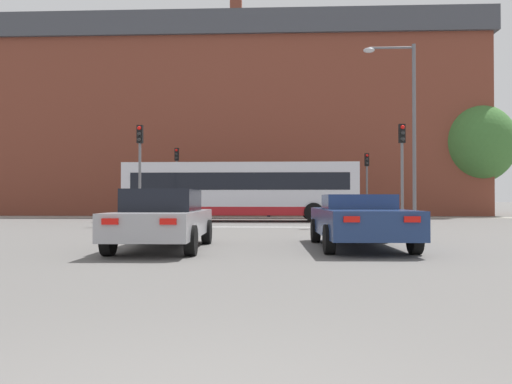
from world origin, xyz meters
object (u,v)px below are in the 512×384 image
(traffic_light_far_left, at_px, (177,171))
(traffic_light_near_right, at_px, (402,158))
(car_roadster_right, at_px, (359,220))
(pedestrian_waiting, at_px, (269,202))
(traffic_light_far_right, at_px, (367,174))
(street_lamp_junction, at_px, (406,116))
(bus_crossing_lead, at_px, (241,190))
(car_saloon_left, at_px, (163,218))
(traffic_light_near_left, at_px, (140,158))

(traffic_light_far_left, bearing_deg, traffic_light_near_right, -40.72)
(car_roadster_right, height_order, pedestrian_waiting, pedestrian_waiting)
(traffic_light_far_right, xyz_separation_m, street_lamp_junction, (0.14, -8.95, 2.18))
(bus_crossing_lead, bearing_deg, traffic_light_far_left, -135.28)
(car_saloon_left, bearing_deg, traffic_light_near_left, 107.13)
(car_saloon_left, distance_m, traffic_light_far_right, 21.49)
(car_roadster_right, xyz_separation_m, bus_crossing_lead, (-3.97, 14.68, 1.00))
(traffic_light_far_right, bearing_deg, traffic_light_near_right, -91.74)
(car_roadster_right, bearing_deg, traffic_light_far_right, 77.94)
(traffic_light_near_left, relative_size, traffic_light_far_right, 1.10)
(car_saloon_left, height_order, traffic_light_far_right, traffic_light_far_right)
(traffic_light_near_left, height_order, pedestrian_waiting, traffic_light_near_left)
(traffic_light_near_left, bearing_deg, car_saloon_left, -71.42)
(street_lamp_junction, bearing_deg, traffic_light_far_right, 90.90)
(bus_crossing_lead, bearing_deg, traffic_light_near_left, -38.72)
(traffic_light_far_right, bearing_deg, car_saloon_left, -112.74)
(car_roadster_right, bearing_deg, traffic_light_near_left, 128.81)
(bus_crossing_lead, height_order, traffic_light_far_left, traffic_light_far_left)
(traffic_light_near_right, xyz_separation_m, traffic_light_far_right, (0.31, 10.07, -0.19))
(car_saloon_left, bearing_deg, traffic_light_near_right, 49.05)
(traffic_light_near_right, relative_size, traffic_light_far_right, 1.08)
(traffic_light_near_left, distance_m, pedestrian_waiting, 12.72)
(traffic_light_far_left, height_order, street_lamp_junction, street_lamp_junction)
(traffic_light_near_left, bearing_deg, bus_crossing_lead, 51.28)
(street_lamp_junction, relative_size, pedestrian_waiting, 4.81)
(pedestrian_waiting, bearing_deg, street_lamp_junction, -117.92)
(traffic_light_near_right, distance_m, traffic_light_far_right, 10.08)
(street_lamp_junction, bearing_deg, pedestrian_waiting, 120.69)
(pedestrian_waiting, bearing_deg, bus_crossing_lead, -161.37)
(traffic_light_far_right, xyz_separation_m, pedestrian_waiting, (-6.17, 1.69, -1.75))
(traffic_light_far_right, distance_m, street_lamp_junction, 9.21)
(car_roadster_right, bearing_deg, bus_crossing_lead, 103.71)
(bus_crossing_lead, xyz_separation_m, traffic_light_near_left, (-4.11, -5.13, 1.31))
(street_lamp_junction, distance_m, pedestrian_waiting, 12.98)
(car_saloon_left, height_order, traffic_light_near_right, traffic_light_near_right)
(traffic_light_near_right, bearing_deg, traffic_light_far_right, 88.26)
(car_roadster_right, xyz_separation_m, traffic_light_far_left, (-8.40, 19.15, 2.30))
(car_roadster_right, bearing_deg, pedestrian_waiting, 95.62)
(traffic_light_far_right, relative_size, street_lamp_junction, 0.50)
(bus_crossing_lead, height_order, pedestrian_waiting, bus_crossing_lead)
(car_saloon_left, bearing_deg, traffic_light_far_left, 99.22)
(car_roadster_right, xyz_separation_m, street_lamp_junction, (3.74, 10.21, 4.24))
(car_roadster_right, height_order, traffic_light_near_left, traffic_light_near_left)
(traffic_light_near_left, bearing_deg, traffic_light_far_right, 39.43)
(car_roadster_right, distance_m, traffic_light_far_left, 21.03)
(car_saloon_left, relative_size, bus_crossing_lead, 0.37)
(bus_crossing_lead, relative_size, pedestrian_waiting, 7.36)
(traffic_light_far_left, bearing_deg, traffic_light_near_left, -88.14)
(bus_crossing_lead, relative_size, traffic_light_far_left, 2.80)
(car_roadster_right, bearing_deg, traffic_light_far_left, 112.25)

